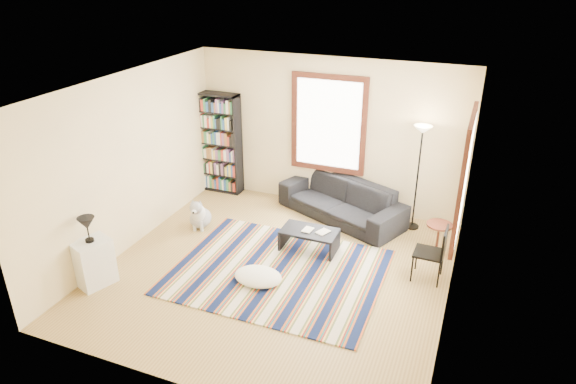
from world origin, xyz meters
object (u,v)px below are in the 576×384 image
at_px(side_table, 438,239).
at_px(dog, 200,212).
at_px(floor_lamp, 417,179).
at_px(floor_cushion, 258,276).
at_px(white_cabinet, 94,263).
at_px(sofa, 341,200).
at_px(folding_chair, 429,253).
at_px(coffee_table, 309,240).
at_px(bookshelf, 219,143).

distance_m(side_table, dog, 4.01).
relative_size(floor_lamp, side_table, 3.44).
distance_m(floor_cushion, dog, 2.02).
bearing_deg(floor_lamp, white_cabinet, -139.44).
bearing_deg(side_table, sofa, 159.82).
bearing_deg(folding_chair, white_cabinet, -155.02).
relative_size(sofa, floor_cushion, 3.25).
bearing_deg(side_table, dog, -171.33).
bearing_deg(dog, folding_chair, -15.57).
bearing_deg(coffee_table, side_table, 18.44).
relative_size(coffee_table, folding_chair, 1.05).
relative_size(floor_cushion, side_table, 1.34).
bearing_deg(bookshelf, floor_cushion, -52.42).
bearing_deg(sofa, coffee_table, -73.10).
height_order(coffee_table, side_table, side_table).
distance_m(bookshelf, floor_cushion, 3.51).
xyz_separation_m(sofa, white_cabinet, (-2.72, -3.32, 0.01)).
xyz_separation_m(bookshelf, coffee_table, (2.46, -1.57, -0.82)).
bearing_deg(white_cabinet, floor_lamp, 61.16).
bearing_deg(folding_chair, side_table, 87.95).
bearing_deg(floor_lamp, bookshelf, 177.50).
height_order(floor_lamp, white_cabinet, floor_lamp).
bearing_deg(coffee_table, white_cabinet, -141.78).
bearing_deg(side_table, bookshelf, 168.13).
distance_m(floor_cushion, folding_chair, 2.51).
xyz_separation_m(floor_lamp, dog, (-3.47, -1.36, -0.65)).
relative_size(side_table, white_cabinet, 0.77).
height_order(floor_cushion, floor_lamp, floor_lamp).
height_order(sofa, dog, sofa).
bearing_deg(side_table, floor_lamp, 123.75).
relative_size(bookshelf, floor_lamp, 1.08).
bearing_deg(sofa, bookshelf, -162.32).
xyz_separation_m(floor_cushion, side_table, (2.32, 1.77, 0.18)).
relative_size(bookshelf, floor_cushion, 2.77).
relative_size(sofa, floor_lamp, 1.26).
relative_size(bookshelf, folding_chair, 2.33).
distance_m(floor_lamp, side_table, 1.12).
xyz_separation_m(floor_cushion, dog, (-1.64, 1.16, 0.19)).
bearing_deg(bookshelf, white_cabinet, -91.68).
bearing_deg(floor_cushion, floor_lamp, 54.15).
bearing_deg(white_cabinet, side_table, 51.25).
height_order(side_table, folding_chair, folding_chair).
height_order(sofa, bookshelf, bookshelf).
xyz_separation_m(folding_chair, white_cabinet, (-4.45, -1.91, -0.08)).
xyz_separation_m(white_cabinet, dog, (0.53, 2.06, -0.07)).
distance_m(bookshelf, folding_chair, 4.69).
xyz_separation_m(bookshelf, floor_lamp, (3.89, -0.17, -0.07)).
relative_size(bookshelf, white_cabinet, 2.86).
height_order(bookshelf, folding_chair, bookshelf).
xyz_separation_m(side_table, folding_chair, (-0.05, -0.76, 0.16)).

